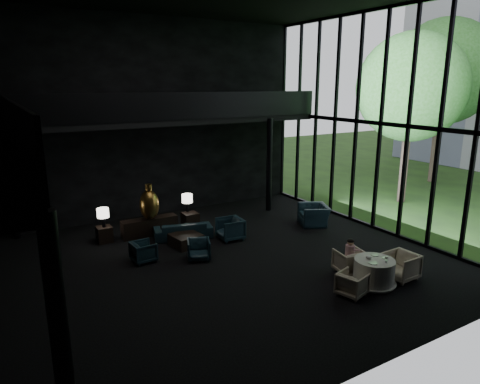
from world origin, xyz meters
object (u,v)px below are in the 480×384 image
lounge_armchair_east (230,227)px  dining_chair_east (401,264)px  table_lamp_left (103,214)px  child (350,248)px  lounge_armchair_west (144,252)px  side_table_left (104,234)px  console (150,227)px  coffee_table (186,240)px  bronze_urn (149,204)px  lounge_armchair_south (199,249)px  dining_chair_west (352,284)px  side_table_right (190,221)px  dining_table (374,274)px  window_armchair (314,210)px  sofa (183,227)px  table_lamp_right (187,199)px  dining_chair_north (350,260)px

lounge_armchair_east → dining_chair_east: bearing=30.6°
table_lamp_left → child: size_ratio=1.15×
lounge_armchair_west → child: bearing=-131.9°
dining_chair_east → side_table_left: bearing=-140.1°
side_table_left → dining_chair_east: size_ratio=0.61×
console → lounge_armchair_west: 2.42m
console → coffee_table: console is taller
bronze_urn → lounge_armchair_east: (2.33, -1.78, -0.73)m
lounge_armchair_south → dining_chair_west: 4.86m
side_table_left → side_table_right: (3.20, -0.20, 0.03)m
side_table_right → dining_table: bearing=-71.1°
bronze_urn → window_armchair: size_ratio=0.97×
window_armchair → sofa: bearing=-79.1°
sofa → lounge_armchair_east: lounge_armchair_east is taller
bronze_urn → side_table_left: (-1.60, 0.25, -0.92)m
dining_chair_east → child: child is taller
side_table_left → dining_chair_west: bearing=-57.5°
sofa → dining_table: size_ratio=1.62×
console → sofa: (0.94, -0.90, 0.07)m
side_table_right → coffee_table: side_table_right is taller
side_table_left → dining_chair_east: dining_chair_east is taller
table_lamp_right → console: bearing=-173.5°
coffee_table → dining_chair_east: size_ratio=1.01×
lounge_armchair_west → lounge_armchair_east: bearing=-88.5°
dining_chair_north → child: size_ratio=1.36×
lounge_armchair_east → child: (1.69, -4.17, 0.27)m
lounge_armchair_east → child: size_ratio=1.61×
child → dining_chair_east: bearing=131.1°
console → side_table_left: bearing=174.9°
coffee_table → dining_table: (3.27, -5.35, 0.12)m
side_table_right → dining_chair_east: bearing=-64.7°
lounge_armchair_west → coffee_table: bearing=-75.9°
window_armchair → dining_chair_west: window_armchair is taller
sofa → table_lamp_right: bearing=-107.2°
window_armchair → coffee_table: 5.30m
coffee_table → child: child is taller
window_armchair → table_lamp_left: bearing=-81.9°
side_table_right → dining_chair_north: bearing=-68.7°
side_table_left → dining_chair_north: bearing=-48.4°
table_lamp_left → console: bearing=-3.7°
dining_table → lounge_armchair_east: bearing=107.9°
dining_chair_east → bronze_urn: bearing=-146.9°
side_table_right → sofa: 1.08m
side_table_right → sofa: sofa is taller
dining_chair_west → dining_table: bearing=-98.0°
side_table_left → console: bearing=-5.1°
table_lamp_right → lounge_armchair_west: 3.60m
sofa → side_table_right: bearing=-113.8°
side_table_right → dining_chair_east: (3.35, -7.07, 0.15)m
side_table_right → window_armchair: window_armchair is taller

